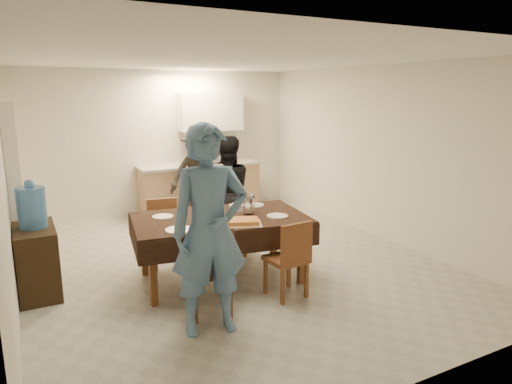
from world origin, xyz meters
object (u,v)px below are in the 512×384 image
console (37,260)px  water_pitcher (249,206)px  microwave (212,154)px  wine_bottle (214,203)px  dining_table (220,220)px  person_near (210,231)px  person_kitchen (198,174)px  person_far (227,193)px  savoury_tart (242,222)px  water_jug (32,208)px

console → water_pitcher: (2.30, -0.64, 0.49)m
microwave → wine_bottle: bearing=68.0°
console → wine_bottle: (1.90, -0.54, 0.56)m
dining_table → wine_bottle: bearing=143.2°
wine_bottle → microwave: bearing=68.0°
person_near → person_kitchen: (1.28, 3.73, -0.17)m
dining_table → water_pitcher: bearing=0.0°
console → person_near: (1.40, -1.64, 0.59)m
wine_bottle → person_far: 1.17m
dining_table → water_pitcher: 0.38m
savoury_tart → person_far: person_far is taller
water_jug → dining_table: bearing=-16.8°
person_kitchen → person_near: bearing=-109.0°
console → water_pitcher: 2.44m
savoury_tart → person_near: (-0.65, -0.67, 0.17)m
savoury_tart → person_kitchen: bearing=78.3°
microwave → person_kitchen: person_kitchen is taller
dining_table → person_far: size_ratio=1.32×
water_pitcher → console: bearing=164.4°
water_jug → person_kitchen: size_ratio=0.28×
water_jug → person_near: bearing=-49.5°
dining_table → wine_bottle: size_ratio=6.45×
water_jug → microwave: (3.14, 2.54, 0.09)m
person_kitchen → wine_bottle: bearing=-106.6°
water_jug → microwave: microwave is taller
water_jug → person_near: (1.40, -1.64, -0.01)m
savoury_tart → person_near: size_ratio=0.22×
console → wine_bottle: wine_bottle is taller
person_near → person_kitchen: bearing=79.7°
water_pitcher → microwave: microwave is taller
water_jug → wine_bottle: 1.97m
savoury_tart → microwave: bearing=72.7°
console → water_pitcher: water_pitcher is taller
person_far → microwave: bearing=-98.9°
dining_table → person_kitchen: size_ratio=1.33×
wine_bottle → water_pitcher: 0.42m
wine_bottle → savoury_tart: (0.15, -0.43, -0.14)m
microwave → savoury_tart: bearing=72.7°
water_pitcher → savoury_tart: water_pitcher is taller
person_kitchen → person_far: bearing=-96.4°
water_pitcher → water_jug: bearing=164.4°
person_near → console: bearing=139.1°
water_jug → wine_bottle: water_jug is taller
person_far → person_kitchen: person_far is taller
water_jug → person_near: 2.16m
wine_bottle → dining_table: bearing=-45.0°
dining_table → person_near: person_near is taller
dining_table → water_pitcher: water_pitcher is taller
dining_table → savoury_tart: bearing=-67.1°
wine_bottle → person_near: size_ratio=0.17×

